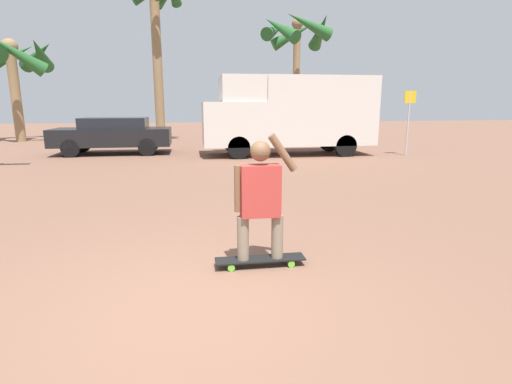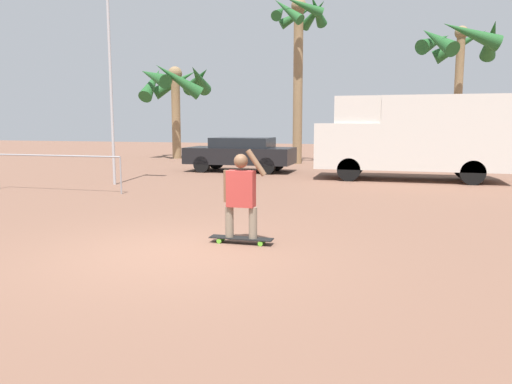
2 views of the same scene
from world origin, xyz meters
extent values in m
plane|color=brown|center=(0.00, 0.00, 0.00)|extent=(80.00, 80.00, 0.00)
cube|color=black|center=(0.87, 0.90, 0.09)|extent=(1.08, 0.24, 0.02)
cylinder|color=#66C633|center=(0.51, 0.80, 0.04)|extent=(0.08, 0.03, 0.08)
cylinder|color=#66C633|center=(0.51, 1.00, 0.04)|extent=(0.08, 0.03, 0.08)
cylinder|color=#66C633|center=(1.23, 0.80, 0.04)|extent=(0.08, 0.03, 0.08)
cylinder|color=#66C633|center=(1.23, 1.00, 0.04)|extent=(0.08, 0.03, 0.08)
cylinder|color=gray|center=(0.66, 0.90, 0.36)|extent=(0.14, 0.14, 0.53)
cylinder|color=gray|center=(1.07, 0.90, 0.36)|extent=(0.14, 0.14, 0.53)
cube|color=#B23833|center=(0.87, 0.90, 0.93)|extent=(0.46, 0.22, 0.60)
sphere|color=brown|center=(0.87, 0.90, 1.38)|extent=(0.23, 0.23, 0.23)
cylinder|color=brown|center=(0.61, 0.90, 0.96)|extent=(0.09, 0.09, 0.54)
cylinder|color=brown|center=(1.13, 0.90, 1.36)|extent=(0.35, 0.09, 0.45)
cylinder|color=black|center=(1.76, 10.51, 0.40)|extent=(0.80, 0.28, 0.80)
cylinder|color=black|center=(1.76, 12.26, 0.40)|extent=(0.80, 0.28, 0.80)
cylinder|color=black|center=(5.73, 10.51, 0.40)|extent=(0.80, 0.28, 0.80)
cylinder|color=black|center=(5.73, 12.26, 0.40)|extent=(0.80, 0.28, 0.80)
cube|color=silver|center=(1.67, 11.38, 1.19)|extent=(2.24, 2.04, 1.58)
cube|color=black|center=(1.22, 11.38, 1.51)|extent=(0.04, 1.73, 0.79)
cube|color=silver|center=(4.86, 11.38, 1.66)|extent=(4.15, 2.04, 2.51)
cube|color=silver|center=(2.00, 11.38, 2.45)|extent=(1.57, 1.88, 0.93)
cylinder|color=black|center=(-4.25, 11.90, 0.33)|extent=(0.66, 0.22, 0.66)
cylinder|color=black|center=(-4.25, 13.58, 0.33)|extent=(0.66, 0.22, 0.66)
cylinder|color=black|center=(-1.53, 11.90, 0.33)|extent=(0.66, 0.22, 0.66)
cylinder|color=black|center=(-1.53, 13.58, 0.33)|extent=(0.66, 0.22, 0.66)
cube|color=black|center=(-2.89, 12.74, 0.66)|extent=(4.39, 1.90, 0.66)
cube|color=black|center=(-2.78, 12.74, 1.20)|extent=(2.41, 1.67, 0.41)
cylinder|color=#8E704C|center=(6.06, 19.02, 3.10)|extent=(0.39, 0.39, 6.20)
sphere|color=#8E704C|center=(6.06, 19.02, 6.20)|extent=(0.62, 0.62, 0.62)
cone|color=#235B28|center=(7.35, 18.96, 5.83)|extent=(0.83, 2.66, 1.87)
cone|color=#235B28|center=(6.16, 20.31, 5.84)|extent=(2.69, 0.94, 1.84)
cone|color=#235B28|center=(4.96, 19.72, 5.95)|extent=(2.08, 2.66, 1.51)
cone|color=#235B28|center=(4.95, 18.33, 5.83)|extent=(2.01, 2.63, 1.86)
cone|color=#235B28|center=(6.32, 17.74, 5.93)|extent=(2.78, 1.26, 1.57)
cylinder|color=#8E704C|center=(-1.38, 17.27, 3.74)|extent=(0.45, 0.45, 7.47)
sphere|color=#8E704C|center=(-1.38, 17.27, 7.47)|extent=(0.72, 0.72, 0.72)
cone|color=#235B28|center=(-0.49, 17.10, 7.18)|extent=(0.84, 1.86, 1.40)
cone|color=#235B28|center=(-0.75, 17.93, 7.19)|extent=(1.66, 1.62, 1.36)
cone|color=#235B28|center=(-1.62, 18.14, 7.21)|extent=(1.90, 0.99, 1.31)
cone|color=#235B28|center=(-2.28, 17.26, 7.26)|extent=(0.53, 1.87, 1.18)
cone|color=#235B28|center=(-1.75, 16.44, 7.15)|extent=(1.81, 1.18, 1.49)
cone|color=#235B28|center=(-0.99, 16.45, 7.29)|extent=(1.91, 1.26, 1.09)
cylinder|color=#8E704C|center=(-8.63, 19.03, 2.35)|extent=(0.48, 0.48, 4.70)
sphere|color=#8E704C|center=(-8.63, 19.03, 4.70)|extent=(0.77, 0.77, 0.77)
cone|color=#235B28|center=(-7.29, 19.19, 4.40)|extent=(1.08, 2.85, 1.71)
cone|color=#235B28|center=(-7.69, 20.00, 4.41)|extent=(2.54, 2.48, 1.66)
cone|color=#235B28|center=(-9.20, 20.25, 4.31)|extent=(2.79, 1.85, 1.96)
cone|color=#235B28|center=(-9.97, 18.92, 4.21)|extent=(0.96, 2.65, 2.24)
cone|color=#235B28|center=(-9.39, 17.92, 4.48)|extent=(2.74, 2.21, 1.46)
cone|color=#235B28|center=(-7.93, 17.87, 4.26)|extent=(2.69, 2.03, 2.09)
cylinder|color=#B7B7BC|center=(-5.52, 7.44, 3.63)|extent=(0.09, 0.09, 7.25)
cylinder|color=#99999E|center=(-6.24, 5.54, 1.05)|extent=(4.20, 0.05, 0.05)
cylinder|color=#99999E|center=(-4.14, 5.54, 0.53)|extent=(0.04, 0.04, 1.05)
camera|label=1|loc=(0.10, -3.52, 1.90)|focal=28.00mm
camera|label=2|loc=(3.32, -6.89, 2.01)|focal=35.00mm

